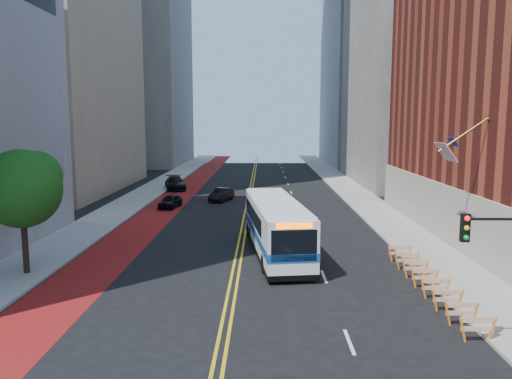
{
  "coord_description": "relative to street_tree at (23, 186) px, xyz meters",
  "views": [
    {
      "loc": [
        1.53,
        -19.98,
        8.29
      ],
      "look_at": [
        1.11,
        8.0,
        4.46
      ],
      "focal_mm": 35.0,
      "sensor_mm": 36.0,
      "label": 1
    }
  ],
  "objects": [
    {
      "name": "sidewalk_right",
      "position": [
        23.24,
        23.96,
        -4.84
      ],
      "size": [
        4.0,
        140.0,
        0.15
      ],
      "primitive_type": "cube",
      "color": "gray",
      "rests_on": "ground"
    },
    {
      "name": "traffic_signal",
      "position": [
        20.66,
        -9.55,
        -1.19
      ],
      "size": [
        2.21,
        0.34,
        5.07
      ],
      "color": "black",
      "rests_on": "sidewalk_right"
    },
    {
      "name": "sidewalk_left",
      "position": [
        -0.76,
        23.96,
        -4.84
      ],
      "size": [
        4.0,
        140.0,
        0.15
      ],
      "primitive_type": "cube",
      "color": "gray",
      "rests_on": "ground"
    },
    {
      "name": "lane_dashes",
      "position": [
        16.04,
        31.96,
        -4.9
      ],
      "size": [
        0.14,
        98.2,
        0.01
      ],
      "color": "silver",
      "rests_on": "ground"
    },
    {
      "name": "construction_barriers",
      "position": [
        20.84,
        -2.62,
        -4.24
      ],
      "size": [
        1.42,
        10.91,
        1.0
      ],
      "color": "orange",
      "rests_on": "ground"
    },
    {
      "name": "ground",
      "position": [
        11.24,
        -6.04,
        -4.91
      ],
      "size": [
        160.0,
        160.0,
        0.0
      ],
      "primitive_type": "plane",
      "color": "black",
      "rests_on": "ground"
    },
    {
      "name": "center_line_outer",
      "position": [
        11.42,
        23.96,
        -4.91
      ],
      "size": [
        0.14,
        140.0,
        0.01
      ],
      "primitive_type": "cube",
      "color": "gold",
      "rests_on": "ground"
    },
    {
      "name": "midrise_right_far",
      "position": [
        35.24,
        71.96,
        22.59
      ],
      "size": [
        20.0,
        28.0,
        55.0
      ],
      "primitive_type": "cube",
      "color": "gray",
      "rests_on": "ground"
    },
    {
      "name": "car_c",
      "position": [
        1.94,
        34.36,
        -4.12
      ],
      "size": [
        3.58,
        5.87,
        1.59
      ],
      "primitive_type": "imported",
      "rotation": [
        0.0,
        0.0,
        0.26
      ],
      "color": "black",
      "rests_on": "ground"
    },
    {
      "name": "car_a",
      "position": [
        3.77,
        21.36,
        -4.28
      ],
      "size": [
        2.11,
        3.92,
        1.27
      ],
      "primitive_type": "imported",
      "rotation": [
        0.0,
        0.0,
        -0.17
      ],
      "color": "black",
      "rests_on": "ground"
    },
    {
      "name": "transit_bus",
      "position": [
        13.55,
        4.78,
        -3.13
      ],
      "size": [
        4.23,
        12.63,
        3.41
      ],
      "rotation": [
        0.0,
        0.0,
        0.12
      ],
      "color": "silver",
      "rests_on": "ground"
    },
    {
      "name": "midrise_right_near",
      "position": [
        34.24,
        41.96,
        15.09
      ],
      "size": [
        18.0,
        26.0,
        40.0
      ],
      "primitive_type": "cube",
      "color": "slate",
      "rests_on": "ground"
    },
    {
      "name": "bus_lane_paint",
      "position": [
        3.14,
        23.96,
        -4.91
      ],
      "size": [
        3.6,
        140.0,
        0.01
      ],
      "primitive_type": "cube",
      "color": "maroon",
      "rests_on": "ground"
    },
    {
      "name": "car_b",
      "position": [
        8.38,
        25.65,
        -4.25
      ],
      "size": [
        2.54,
        4.27,
        1.33
      ],
      "primitive_type": "imported",
      "rotation": [
        0.0,
        0.0,
        -0.3
      ],
      "color": "black",
      "rests_on": "ground"
    },
    {
      "name": "street_tree",
      "position": [
        0.0,
        0.0,
        0.0
      ],
      "size": [
        4.2,
        4.2,
        6.7
      ],
      "color": "black",
      "rests_on": "sidewalk_left"
    },
    {
      "name": "center_line_inner",
      "position": [
        11.06,
        23.96,
        -4.91
      ],
      "size": [
        0.14,
        140.0,
        0.01
      ],
      "primitive_type": "cube",
      "color": "gold",
      "rests_on": "ground"
    }
  ]
}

